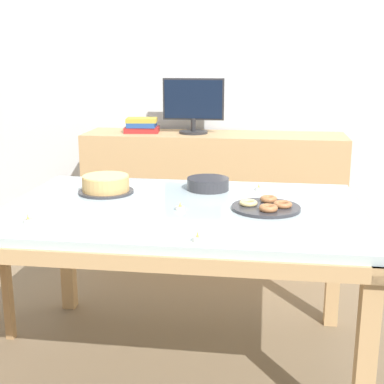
{
  "coord_description": "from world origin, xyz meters",
  "views": [
    {
      "loc": [
        0.36,
        -2.27,
        1.41
      ],
      "look_at": [
        0.04,
        0.03,
        0.83
      ],
      "focal_mm": 50.0,
      "sensor_mm": 36.0,
      "label": 1
    }
  ],
  "objects_px": {
    "computer_monitor": "(193,106)",
    "tealight_left_edge": "(28,220)",
    "tealight_near_front": "(259,188)",
    "plate_stack": "(208,184)",
    "tealight_right_edge": "(198,238)",
    "pastry_platter": "(266,206)",
    "cake_chocolate_round": "(106,185)",
    "tealight_centre": "(180,208)",
    "book_stack": "(142,125)"
  },
  "relations": [
    {
      "from": "tealight_near_front",
      "to": "tealight_centre",
      "type": "height_order",
      "value": "same"
    },
    {
      "from": "cake_chocolate_round",
      "to": "plate_stack",
      "type": "xyz_separation_m",
      "value": [
        0.49,
        0.13,
        -0.01
      ]
    },
    {
      "from": "pastry_platter",
      "to": "book_stack",
      "type": "bearing_deg",
      "value": 121.92
    },
    {
      "from": "tealight_left_edge",
      "to": "tealight_near_front",
      "type": "distance_m",
      "value": 1.13
    },
    {
      "from": "cake_chocolate_round",
      "to": "tealight_centre",
      "type": "xyz_separation_m",
      "value": [
        0.41,
        -0.25,
        -0.03
      ]
    },
    {
      "from": "book_stack",
      "to": "pastry_platter",
      "type": "xyz_separation_m",
      "value": [
        0.88,
        -1.42,
        -0.17
      ]
    },
    {
      "from": "tealight_right_edge",
      "to": "tealight_left_edge",
      "type": "relative_size",
      "value": 1.0
    },
    {
      "from": "computer_monitor",
      "to": "tealight_left_edge",
      "type": "bearing_deg",
      "value": -103.84
    },
    {
      "from": "cake_chocolate_round",
      "to": "tealight_near_front",
      "type": "xyz_separation_m",
      "value": [
        0.74,
        0.15,
        -0.03
      ]
    },
    {
      "from": "cake_chocolate_round",
      "to": "pastry_platter",
      "type": "height_order",
      "value": "cake_chocolate_round"
    },
    {
      "from": "plate_stack",
      "to": "tealight_right_edge",
      "type": "height_order",
      "value": "plate_stack"
    },
    {
      "from": "book_stack",
      "to": "cake_chocolate_round",
      "type": "xyz_separation_m",
      "value": [
        0.1,
        -1.23,
        -0.14
      ]
    },
    {
      "from": "tealight_left_edge",
      "to": "computer_monitor",
      "type": "bearing_deg",
      "value": 76.16
    },
    {
      "from": "computer_monitor",
      "to": "tealight_left_edge",
      "type": "relative_size",
      "value": 10.6
    },
    {
      "from": "tealight_right_edge",
      "to": "tealight_left_edge",
      "type": "height_order",
      "value": "same"
    },
    {
      "from": "pastry_platter",
      "to": "tealight_right_edge",
      "type": "bearing_deg",
      "value": -118.18
    },
    {
      "from": "pastry_platter",
      "to": "tealight_right_edge",
      "type": "xyz_separation_m",
      "value": [
        -0.24,
        -0.46,
        -0.0
      ]
    },
    {
      "from": "tealight_left_edge",
      "to": "tealight_centre",
      "type": "height_order",
      "value": "same"
    },
    {
      "from": "tealight_right_edge",
      "to": "tealight_left_edge",
      "type": "xyz_separation_m",
      "value": [
        -0.7,
        0.13,
        0.0
      ]
    },
    {
      "from": "pastry_platter",
      "to": "plate_stack",
      "type": "bearing_deg",
      "value": 132.12
    },
    {
      "from": "tealight_left_edge",
      "to": "tealight_near_front",
      "type": "relative_size",
      "value": 1.0
    },
    {
      "from": "tealight_right_edge",
      "to": "tealight_centre",
      "type": "relative_size",
      "value": 1.0
    },
    {
      "from": "tealight_near_front",
      "to": "tealight_centre",
      "type": "xyz_separation_m",
      "value": [
        -0.33,
        -0.4,
        0.0
      ]
    },
    {
      "from": "pastry_platter",
      "to": "tealight_near_front",
      "type": "xyz_separation_m",
      "value": [
        -0.04,
        0.34,
        -0.0
      ]
    },
    {
      "from": "cake_chocolate_round",
      "to": "computer_monitor",
      "type": "bearing_deg",
      "value": 77.82
    },
    {
      "from": "tealight_right_edge",
      "to": "tealight_near_front",
      "type": "xyz_separation_m",
      "value": [
        0.21,
        0.8,
        0.0
      ]
    },
    {
      "from": "cake_chocolate_round",
      "to": "tealight_left_edge",
      "type": "xyz_separation_m",
      "value": [
        -0.17,
        -0.52,
        -0.03
      ]
    },
    {
      "from": "plate_stack",
      "to": "tealight_left_edge",
      "type": "height_order",
      "value": "plate_stack"
    },
    {
      "from": "tealight_right_edge",
      "to": "tealight_centre",
      "type": "bearing_deg",
      "value": 107.82
    },
    {
      "from": "book_stack",
      "to": "cake_chocolate_round",
      "type": "distance_m",
      "value": 1.24
    },
    {
      "from": "cake_chocolate_round",
      "to": "tealight_centre",
      "type": "height_order",
      "value": "cake_chocolate_round"
    },
    {
      "from": "computer_monitor",
      "to": "book_stack",
      "type": "xyz_separation_m",
      "value": [
        -0.37,
        0.0,
        -0.14
      ]
    },
    {
      "from": "tealight_right_edge",
      "to": "tealight_centre",
      "type": "height_order",
      "value": "same"
    },
    {
      "from": "pastry_platter",
      "to": "tealight_near_front",
      "type": "relative_size",
      "value": 7.51
    },
    {
      "from": "plate_stack",
      "to": "tealight_centre",
      "type": "height_order",
      "value": "plate_stack"
    },
    {
      "from": "computer_monitor",
      "to": "tealight_centre",
      "type": "bearing_deg",
      "value": -84.45
    },
    {
      "from": "plate_stack",
      "to": "tealight_right_edge",
      "type": "bearing_deg",
      "value": -86.52
    },
    {
      "from": "computer_monitor",
      "to": "tealight_centre",
      "type": "height_order",
      "value": "computer_monitor"
    },
    {
      "from": "computer_monitor",
      "to": "tealight_near_front",
      "type": "height_order",
      "value": "computer_monitor"
    },
    {
      "from": "cake_chocolate_round",
      "to": "tealight_right_edge",
      "type": "distance_m",
      "value": 0.84
    },
    {
      "from": "computer_monitor",
      "to": "book_stack",
      "type": "distance_m",
      "value": 0.39
    },
    {
      "from": "pastry_platter",
      "to": "plate_stack",
      "type": "relative_size",
      "value": 1.43
    },
    {
      "from": "cake_chocolate_round",
      "to": "pastry_platter",
      "type": "bearing_deg",
      "value": -13.59
    },
    {
      "from": "tealight_centre",
      "to": "pastry_platter",
      "type": "bearing_deg",
      "value": 9.39
    },
    {
      "from": "plate_stack",
      "to": "tealight_near_front",
      "type": "distance_m",
      "value": 0.25
    },
    {
      "from": "cake_chocolate_round",
      "to": "tealight_centre",
      "type": "distance_m",
      "value": 0.48
    },
    {
      "from": "computer_monitor",
      "to": "book_stack",
      "type": "height_order",
      "value": "computer_monitor"
    },
    {
      "from": "computer_monitor",
      "to": "tealight_right_edge",
      "type": "xyz_separation_m",
      "value": [
        0.27,
        -1.87,
        -0.31
      ]
    },
    {
      "from": "pastry_platter",
      "to": "tealight_near_front",
      "type": "bearing_deg",
      "value": 96.51
    },
    {
      "from": "cake_chocolate_round",
      "to": "tealight_left_edge",
      "type": "bearing_deg",
      "value": -107.67
    }
  ]
}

